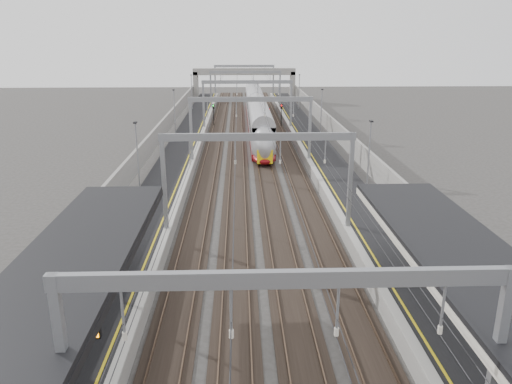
{
  "coord_description": "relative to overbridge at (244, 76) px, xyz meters",
  "views": [
    {
      "loc": [
        -1.22,
        -10.28,
        13.74
      ],
      "look_at": [
        0.0,
        25.46,
        2.45
      ],
      "focal_mm": 35.0,
      "sensor_mm": 36.0,
      "label": 1
    }
  ],
  "objects": [
    {
      "name": "platform_right",
      "position": [
        8.0,
        -55.0,
        -4.81
      ],
      "size": [
        4.0,
        120.0,
        1.0
      ],
      "primitive_type": "cube",
      "color": "black",
      "rests_on": "ground"
    },
    {
      "name": "wall_left",
      "position": [
        -11.2,
        -55.0,
        -3.71
      ],
      "size": [
        0.3,
        120.0,
        3.2
      ],
      "primitive_type": "cube",
      "color": "gray",
      "rests_on": "ground"
    },
    {
      "name": "platform_left",
      "position": [
        -8.0,
        -55.0,
        -4.81
      ],
      "size": [
        4.0,
        120.0,
        1.0
      ],
      "primitive_type": "cube",
      "color": "black",
      "rests_on": "ground"
    },
    {
      "name": "wall_right",
      "position": [
        11.2,
        -55.0,
        -3.71
      ],
      "size": [
        0.3,
        120.0,
        3.2
      ],
      "primitive_type": "cube",
      "color": "gray",
      "rests_on": "ground"
    },
    {
      "name": "canopy_left",
      "position": [
        -8.02,
        -97.01,
        -0.22
      ],
      "size": [
        4.4,
        30.0,
        4.24
      ],
      "color": "black",
      "rests_on": "platform_left"
    },
    {
      "name": "signal_green",
      "position": [
        -5.2,
        -32.11,
        -2.89
      ],
      "size": [
        0.32,
        0.32,
        3.48
      ],
      "color": "black",
      "rests_on": "ground"
    },
    {
      "name": "signal_red_near",
      "position": [
        3.2,
        -36.27,
        -2.89
      ],
      "size": [
        0.32,
        0.32,
        3.48
      ],
      "color": "black",
      "rests_on": "ground"
    },
    {
      "name": "train",
      "position": [
        1.5,
        -35.7,
        -3.23
      ],
      "size": [
        2.68,
        48.89,
        4.24
      ],
      "color": "maroon",
      "rests_on": "ground"
    },
    {
      "name": "signal_red_far",
      "position": [
        5.4,
        -32.44,
        -2.89
      ],
      "size": [
        0.32,
        0.32,
        3.48
      ],
      "color": "black",
      "rests_on": "ground"
    },
    {
      "name": "overhead_line",
      "position": [
        0.0,
        -48.38,
        0.83
      ],
      "size": [
        13.0,
        140.0,
        6.6
      ],
      "color": "gray",
      "rests_on": "platform_left"
    },
    {
      "name": "overbridge",
      "position": [
        0.0,
        0.0,
        0.0
      ],
      "size": [
        22.0,
        2.2,
        6.9
      ],
      "color": "gray",
      "rests_on": "ground"
    },
    {
      "name": "tracks",
      "position": [
        0.0,
        -55.0,
        -5.26
      ],
      "size": [
        11.4,
        140.0,
        0.2
      ],
      "color": "black",
      "rests_on": "ground"
    }
  ]
}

